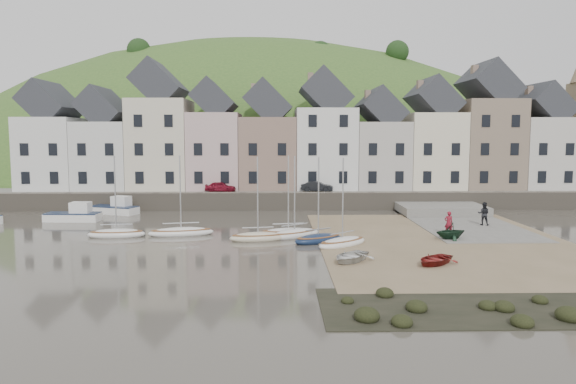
{
  "coord_description": "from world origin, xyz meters",
  "views": [
    {
      "loc": [
        -0.93,
        -38.85,
        7.71
      ],
      "look_at": [
        0.0,
        6.0,
        3.0
      ],
      "focal_mm": 34.49,
      "sensor_mm": 36.0,
      "label": 1
    }
  ],
  "objects_px": {
    "rowboat_red": "(434,259)",
    "car_right": "(317,187)",
    "rowboat_green": "(450,231)",
    "rowboat_white": "(350,256)",
    "person_red": "(449,223)",
    "person_dark": "(484,214)",
    "car_left": "(220,187)",
    "sailboat_0": "(181,232)"
  },
  "relations": [
    {
      "from": "person_dark",
      "to": "car_right",
      "type": "xyz_separation_m",
      "value": [
        -13.02,
        12.97,
        1.07
      ]
    },
    {
      "from": "rowboat_red",
      "to": "person_dark",
      "type": "height_order",
      "value": "person_dark"
    },
    {
      "from": "rowboat_green",
      "to": "rowboat_red",
      "type": "xyz_separation_m",
      "value": [
        -3.38,
        -7.64,
        -0.32
      ]
    },
    {
      "from": "rowboat_red",
      "to": "car_left",
      "type": "relative_size",
      "value": 0.89
    },
    {
      "from": "person_dark",
      "to": "car_left",
      "type": "bearing_deg",
      "value": -7.13
    },
    {
      "from": "car_right",
      "to": "person_dark",
      "type": "bearing_deg",
      "value": -125.27
    },
    {
      "from": "rowboat_white",
      "to": "car_left",
      "type": "height_order",
      "value": "car_left"
    },
    {
      "from": "sailboat_0",
      "to": "person_red",
      "type": "relative_size",
      "value": 3.55
    },
    {
      "from": "rowboat_white",
      "to": "rowboat_green",
      "type": "relative_size",
      "value": 1.32
    },
    {
      "from": "rowboat_green",
      "to": "car_right",
      "type": "relative_size",
      "value": 0.69
    },
    {
      "from": "rowboat_white",
      "to": "car_right",
      "type": "distance_m",
      "value": 25.79
    },
    {
      "from": "sailboat_0",
      "to": "rowboat_white",
      "type": "xyz_separation_m",
      "value": [
        11.75,
        -9.25,
        0.12
      ]
    },
    {
      "from": "sailboat_0",
      "to": "rowboat_white",
      "type": "bearing_deg",
      "value": -38.23
    },
    {
      "from": "rowboat_red",
      "to": "car_right",
      "type": "xyz_separation_m",
      "value": [
        -4.98,
        26.56,
        1.8
      ]
    },
    {
      "from": "sailboat_0",
      "to": "person_dark",
      "type": "distance_m",
      "value": 24.89
    },
    {
      "from": "rowboat_green",
      "to": "car_right",
      "type": "bearing_deg",
      "value": -171.44
    },
    {
      "from": "rowboat_red",
      "to": "person_red",
      "type": "distance_m",
      "value": 10.07
    },
    {
      "from": "car_left",
      "to": "rowboat_red",
      "type": "bearing_deg",
      "value": -144.32
    },
    {
      "from": "rowboat_red",
      "to": "rowboat_white",
      "type": "bearing_deg",
      "value": -143.0
    },
    {
      "from": "car_right",
      "to": "sailboat_0",
      "type": "bearing_deg",
      "value": 154.45
    },
    {
      "from": "person_dark",
      "to": "rowboat_red",
      "type": "bearing_deg",
      "value": 81.42
    },
    {
      "from": "car_right",
      "to": "rowboat_red",
      "type": "bearing_deg",
      "value": -159.75
    },
    {
      "from": "rowboat_green",
      "to": "rowboat_red",
      "type": "bearing_deg",
      "value": -39.11
    },
    {
      "from": "person_dark",
      "to": "sailboat_0",
      "type": "bearing_deg",
      "value": 30.12
    },
    {
      "from": "rowboat_red",
      "to": "car_right",
      "type": "bearing_deg",
      "value": 147.38
    },
    {
      "from": "sailboat_0",
      "to": "rowboat_red",
      "type": "xyz_separation_m",
      "value": [
        16.6,
        -10.09,
        0.1
      ]
    },
    {
      "from": "rowboat_green",
      "to": "person_red",
      "type": "relative_size",
      "value": 1.32
    },
    {
      "from": "rowboat_green",
      "to": "rowboat_red",
      "type": "distance_m",
      "value": 8.36
    },
    {
      "from": "person_red",
      "to": "car_right",
      "type": "distance_m",
      "value": 19.37
    },
    {
      "from": "car_left",
      "to": "car_right",
      "type": "xyz_separation_m",
      "value": [
        10.24,
        0.0,
        0.0
      ]
    },
    {
      "from": "car_left",
      "to": "car_right",
      "type": "height_order",
      "value": "car_right"
    },
    {
      "from": "car_left",
      "to": "car_right",
      "type": "distance_m",
      "value": 10.24
    },
    {
      "from": "rowboat_green",
      "to": "person_red",
      "type": "xyz_separation_m",
      "value": [
        0.38,
        1.68,
        0.33
      ]
    },
    {
      "from": "person_dark",
      "to": "rowboat_green",
      "type": "bearing_deg",
      "value": 73.95
    },
    {
      "from": "person_dark",
      "to": "car_left",
      "type": "xyz_separation_m",
      "value": [
        -23.26,
        12.97,
        1.07
      ]
    },
    {
      "from": "person_red",
      "to": "car_left",
      "type": "relative_size",
      "value": 0.55
    },
    {
      "from": "rowboat_green",
      "to": "person_dark",
      "type": "distance_m",
      "value": 7.57
    },
    {
      "from": "sailboat_0",
      "to": "car_right",
      "type": "distance_m",
      "value": 20.25
    },
    {
      "from": "rowboat_green",
      "to": "sailboat_0",
      "type": "bearing_deg",
      "value": -112.25
    },
    {
      "from": "person_dark",
      "to": "car_left",
      "type": "relative_size",
      "value": 0.6
    },
    {
      "from": "rowboat_white",
      "to": "sailboat_0",
      "type": "bearing_deg",
      "value": 179.95
    },
    {
      "from": "sailboat_0",
      "to": "rowboat_red",
      "type": "relative_size",
      "value": 2.18
    }
  ]
}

